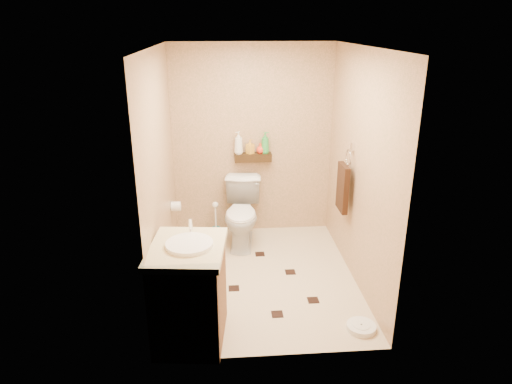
{
  "coord_description": "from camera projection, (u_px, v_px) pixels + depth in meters",
  "views": [
    {
      "loc": [
        -0.4,
        -4.31,
        2.61
      ],
      "look_at": [
        -0.04,
        0.25,
        0.9
      ],
      "focal_mm": 32.0,
      "sensor_mm": 36.0,
      "label": 1
    }
  ],
  "objects": [
    {
      "name": "toilet_brush",
      "position": [
        216.0,
        224.0,
        5.88
      ],
      "size": [
        0.11,
        0.11,
        0.47
      ],
      "color": "#185E61",
      "rests_on": "ground"
    },
    {
      "name": "toilet_paper",
      "position": [
        176.0,
        206.0,
        5.3
      ],
      "size": [
        0.12,
        0.11,
        0.12
      ],
      "color": "white",
      "rests_on": "wall_left"
    },
    {
      "name": "wall_right",
      "position": [
        360.0,
        170.0,
        4.63
      ],
      "size": [
        0.04,
        2.5,
        2.4
      ],
      "primitive_type": "cube",
      "color": "tan",
      "rests_on": "ground"
    },
    {
      "name": "bottle_c",
      "position": [
        260.0,
        148.0,
        5.67
      ],
      "size": [
        0.14,
        0.14,
        0.13
      ],
      "primitive_type": "imported",
      "rotation": [
        0.0,
        0.0,
        5.4
      ],
      "color": "#F7391D",
      "rests_on": "wall_shelf"
    },
    {
      "name": "ground",
      "position": [
        261.0,
        277.0,
        4.97
      ],
      "size": [
        2.5,
        2.5,
        0.0
      ],
      "primitive_type": "plane",
      "color": "beige",
      "rests_on": "ground"
    },
    {
      "name": "bottle_b",
      "position": [
        250.0,
        147.0,
        5.66
      ],
      "size": [
        0.11,
        0.11,
        0.18
      ],
      "primitive_type": "imported",
      "rotation": [
        0.0,
        0.0,
        2.24
      ],
      "color": "gold",
      "rests_on": "wall_shelf"
    },
    {
      "name": "wall_front",
      "position": [
        277.0,
        224.0,
        3.38
      ],
      "size": [
        2.0,
        0.04,
        2.4
      ],
      "primitive_type": "cube",
      "color": "tan",
      "rests_on": "ground"
    },
    {
      "name": "vanity",
      "position": [
        190.0,
        292.0,
        3.87
      ],
      "size": [
        0.68,
        0.79,
        1.04
      ],
      "rotation": [
        0.0,
        0.0,
        -0.11
      ],
      "color": "brown",
      "rests_on": "ground"
    },
    {
      "name": "wall_left",
      "position": [
        160.0,
        175.0,
        4.48
      ],
      "size": [
        0.04,
        2.5,
        2.4
      ],
      "primitive_type": "cube",
      "color": "tan",
      "rests_on": "ground"
    },
    {
      "name": "bathroom_scale",
      "position": [
        361.0,
        327.0,
        4.12
      ],
      "size": [
        0.28,
        0.28,
        0.05
      ],
      "rotation": [
        0.0,
        0.0,
        0.05
      ],
      "color": "white",
      "rests_on": "ground"
    },
    {
      "name": "wall_back",
      "position": [
        253.0,
        142.0,
        5.72
      ],
      "size": [
        2.0,
        0.04,
        2.4
      ],
      "primitive_type": "cube",
      "color": "tan",
      "rests_on": "ground"
    },
    {
      "name": "ceiling",
      "position": [
        262.0,
        47.0,
        4.13
      ],
      "size": [
        2.0,
        2.5,
        0.02
      ],
      "primitive_type": "cube",
      "color": "silver",
      "rests_on": "wall_back"
    },
    {
      "name": "wall_shelf",
      "position": [
        253.0,
        157.0,
        5.71
      ],
      "size": [
        0.46,
        0.14,
        0.1
      ],
      "primitive_type": "cube",
      "color": "#33200E",
      "rests_on": "wall_back"
    },
    {
      "name": "toilet",
      "position": [
        242.0,
        214.0,
        5.6
      ],
      "size": [
        0.53,
        0.83,
        0.8
      ],
      "primitive_type": "imported",
      "rotation": [
        0.0,
        0.0,
        -0.1
      ],
      "color": "white",
      "rests_on": "ground"
    },
    {
      "name": "towel_ring",
      "position": [
        343.0,
        186.0,
        4.94
      ],
      "size": [
        0.12,
        0.3,
        0.76
      ],
      "color": "silver",
      "rests_on": "wall_right"
    },
    {
      "name": "bottle_d",
      "position": [
        265.0,
        143.0,
        5.65
      ],
      "size": [
        0.11,
        0.11,
        0.27
      ],
      "primitive_type": "imported",
      "rotation": [
        0.0,
        0.0,
        1.55
      ],
      "color": "green",
      "rests_on": "wall_shelf"
    },
    {
      "name": "floor_accents",
      "position": [
        263.0,
        279.0,
        4.92
      ],
      "size": [
        1.11,
        1.32,
        0.01
      ],
      "color": "black",
      "rests_on": "ground"
    },
    {
      "name": "bottle_a",
      "position": [
        239.0,
        143.0,
        5.63
      ],
      "size": [
        0.15,
        0.15,
        0.28
      ],
      "primitive_type": "imported",
      "rotation": [
        0.0,
        0.0,
        5.48
      ],
      "color": "white",
      "rests_on": "wall_shelf"
    }
  ]
}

